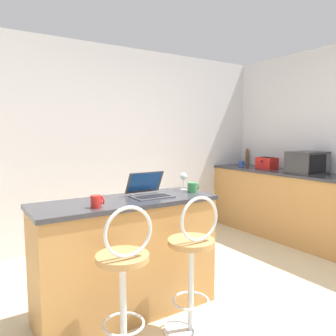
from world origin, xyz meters
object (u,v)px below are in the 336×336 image
(toaster, at_px, (267,163))
(mug_red, at_px, (96,201))
(pepper_mill, at_px, (247,157))
(mug_blue, at_px, (241,164))
(wine_glass_tall, at_px, (184,177))
(mug_green, at_px, (193,187))
(laptop, at_px, (149,190))
(microwave, at_px, (307,163))
(bar_stool_far, at_px, (192,269))
(bar_stool_near, at_px, (124,288))

(toaster, bearing_deg, mug_red, -160.64)
(mug_red, bearing_deg, pepper_mill, 27.33)
(mug_red, relative_size, mug_blue, 0.90)
(wine_glass_tall, bearing_deg, pepper_mill, 31.53)
(mug_blue, bearing_deg, mug_green, -145.58)
(laptop, xyz_separation_m, pepper_mill, (2.76, 1.53, 0.07))
(pepper_mill, distance_m, mug_red, 3.69)
(microwave, relative_size, mug_green, 4.64)
(laptop, distance_m, pepper_mill, 3.15)
(bar_stool_far, xyz_separation_m, mug_green, (0.37, 0.50, 0.49))
(toaster, xyz_separation_m, wine_glass_tall, (-2.09, -0.80, 0.03))
(bar_stool_near, xyz_separation_m, laptop, (0.49, 0.54, 0.50))
(microwave, height_order, wine_glass_tall, microwave)
(toaster, height_order, wine_glass_tall, toaster)
(wine_glass_tall, bearing_deg, laptop, -167.77)
(mug_blue, bearing_deg, laptop, -151.35)
(microwave, bearing_deg, pepper_mill, 77.60)
(bar_stool_far, height_order, toaster, toaster)
(bar_stool_far, distance_m, pepper_mill, 3.46)
(bar_stool_far, height_order, mug_green, bar_stool_far)
(pepper_mill, distance_m, mug_blue, 0.39)
(bar_stool_near, bearing_deg, mug_blue, 32.65)
(pepper_mill, relative_size, mug_green, 2.62)
(pepper_mill, height_order, mug_red, pepper_mill)
(bar_stool_near, height_order, mug_green, bar_stool_near)
(laptop, relative_size, mug_blue, 3.15)
(bar_stool_far, height_order, wine_glass_tall, wine_glass_tall)
(mug_red, bearing_deg, bar_stool_near, -85.31)
(mug_green, height_order, mug_red, mug_red)
(microwave, relative_size, pepper_mill, 1.77)
(bar_stool_far, xyz_separation_m, laptop, (-0.05, 0.54, 0.50))
(toaster, distance_m, mug_blue, 0.44)
(microwave, height_order, mug_blue, microwave)
(bar_stool_far, height_order, laptop, laptop)
(mug_green, height_order, wine_glass_tall, wine_glass_tall)
(bar_stool_far, xyz_separation_m, toaster, (2.46, 1.44, 0.53))
(laptop, bearing_deg, toaster, 19.63)
(microwave, xyz_separation_m, mug_blue, (-0.04, 1.13, -0.10))
(mug_green, bearing_deg, bar_stool_far, -126.82)
(toaster, relative_size, mug_red, 2.90)
(mug_green, xyz_separation_m, mug_red, (-0.95, -0.12, 0.00))
(pepper_mill, height_order, wine_glass_tall, pepper_mill)
(bar_stool_near, xyz_separation_m, toaster, (3.00, 1.44, 0.53))
(microwave, bearing_deg, mug_red, -172.92)
(bar_stool_far, xyz_separation_m, wine_glass_tall, (0.37, 0.64, 0.57))
(toaster, relative_size, wine_glass_tall, 1.68)
(wine_glass_tall, bearing_deg, mug_blue, 31.62)
(microwave, relative_size, mug_blue, 4.54)
(mug_green, bearing_deg, microwave, 6.93)
(bar_stool_far, bearing_deg, bar_stool_near, 180.00)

